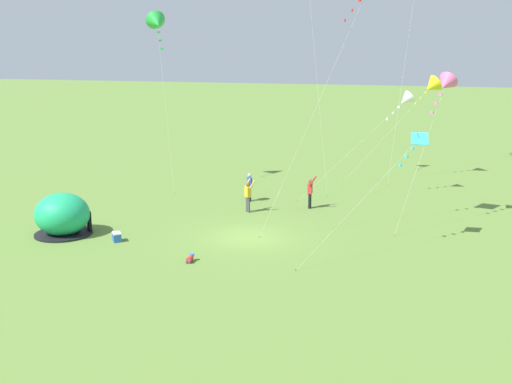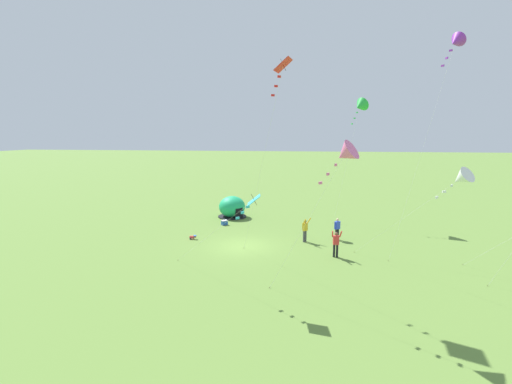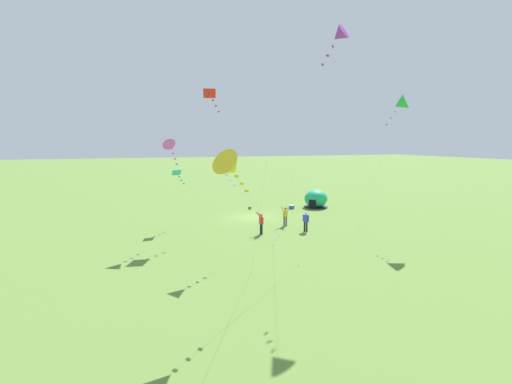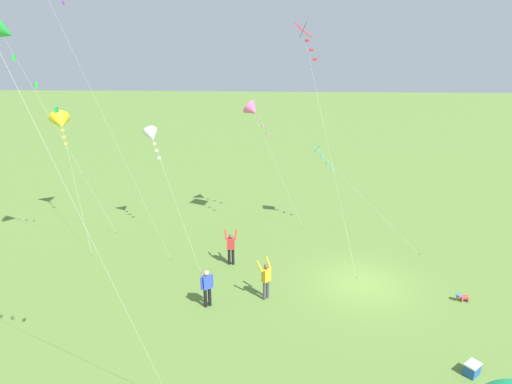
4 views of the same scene
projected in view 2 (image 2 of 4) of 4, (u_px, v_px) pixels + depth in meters
ground_plane at (243, 246)px, 25.17m from camera, size 300.00×300.00×0.00m
popup_tent at (232, 207)px, 33.99m from camera, size 2.81×2.81×2.10m
cooler_box at (224, 223)px, 31.09m from camera, size 0.63×0.64×0.44m
toddler_crawling at (193, 237)px, 26.81m from camera, size 0.28×0.55×0.32m
person_with_toddler at (337, 228)px, 26.52m from camera, size 0.42×0.49×1.72m
person_far_back at (305, 229)px, 26.05m from camera, size 0.71×0.69×1.89m
person_arms_raised at (336, 243)px, 22.76m from camera, size 0.50×0.68×1.89m
kite_white at (461, 178)px, 16.74m from camera, size 6.42×4.75×6.57m
kite_cyan at (250, 204)px, 16.83m from camera, size 4.67×6.03×5.24m
kite_red at (281, 72)px, 18.29m from camera, size 4.94×3.46×12.11m
kite_purple at (455, 42)px, 21.92m from camera, size 3.35×4.64×14.61m
kite_green at (360, 106)px, 31.65m from camera, size 2.99×3.16×11.52m
kite_pink at (345, 154)px, 14.86m from camera, size 2.50×4.20×7.89m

